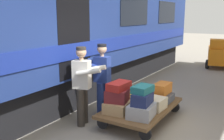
{
  "coord_description": "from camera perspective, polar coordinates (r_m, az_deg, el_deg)",
  "views": [
    {
      "loc": [
        -1.76,
        4.5,
        2.35
      ],
      "look_at": [
        1.18,
        -0.27,
        1.15
      ],
      "focal_mm": 41.44,
      "sensor_mm": 36.0,
      "label": 1
    }
  ],
  "objects": [
    {
      "name": "ground_plane",
      "position": [
        5.37,
        9.48,
        -14.03
      ],
      "size": [
        60.0,
        60.0,
        0.0
      ],
      "primitive_type": "plane",
      "color": "gray"
    },
    {
      "name": "train_car",
      "position": [
        6.91,
        -17.96,
        9.1
      ],
      "size": [
        3.02,
        16.83,
        4.0
      ],
      "color": "navy",
      "rests_on": "ground_plane"
    },
    {
      "name": "luggage_cart",
      "position": [
        5.96,
        6.51,
        -8.3
      ],
      "size": [
        1.23,
        2.16,
        0.33
      ],
      "color": "brown",
      "rests_on": "ground_plane"
    },
    {
      "name": "suitcase_yellow_case",
      "position": [
        6.01,
        4.17,
        -6.39
      ],
      "size": [
        0.44,
        0.55,
        0.24
      ],
      "primitive_type": "cube",
      "rotation": [
        0.0,
        0.0,
        -0.06
      ],
      "color": "gold",
      "rests_on": "luggage_cart"
    },
    {
      "name": "suitcase_slate_roller",
      "position": [
        6.33,
        11.1,
        -5.94
      ],
      "size": [
        0.46,
        0.5,
        0.17
      ],
      "primitive_type": "cube",
      "rotation": [
        0.0,
        0.0,
        0.02
      ],
      "color": "#4C515B",
      "rests_on": "luggage_cart"
    },
    {
      "name": "suitcase_black_hardshell",
      "position": [
        6.52,
        6.58,
        -4.95
      ],
      "size": [
        0.51,
        0.53,
        0.24
      ],
      "primitive_type": "cube",
      "rotation": [
        0.0,
        0.0,
        -0.03
      ],
      "color": "black",
      "rests_on": "luggage_cart"
    },
    {
      "name": "suitcase_cream_canvas",
      "position": [
        5.8,
        9.03,
        -7.18
      ],
      "size": [
        0.52,
        0.49,
        0.25
      ],
      "primitive_type": "cube",
      "rotation": [
        0.0,
        0.0,
        -0.05
      ],
      "color": "beige",
      "rests_on": "luggage_cart"
    },
    {
      "name": "suitcase_gray_aluminum",
      "position": [
        5.28,
        6.51,
        -8.94
      ],
      "size": [
        0.53,
        0.61,
        0.27
      ],
      "primitive_type": "cube",
      "rotation": [
        0.0,
        0.0,
        0.11
      ],
      "color": "#9EA0A5",
      "rests_on": "luggage_cart"
    },
    {
      "name": "suitcase_tan_vintage",
      "position": [
        5.52,
        1.3,
        -8.11
      ],
      "size": [
        0.54,
        0.62,
        0.23
      ],
      "primitive_type": "cube",
      "rotation": [
        0.0,
        0.0,
        0.11
      ],
      "color": "tan",
      "rests_on": "luggage_cart"
    },
    {
      "name": "suitcase_navy_fabric",
      "position": [
        5.23,
        6.74,
        -6.22
      ],
      "size": [
        0.38,
        0.57,
        0.24
      ],
      "primitive_type": "cube",
      "rotation": [
        0.0,
        0.0,
        0.12
      ],
      "color": "navy",
      "rests_on": "suitcase_gray_aluminum"
    },
    {
      "name": "suitcase_maroon_trunk",
      "position": [
        5.48,
        1.16,
        -5.61
      ],
      "size": [
        0.54,
        0.56,
        0.26
      ],
      "primitive_type": "cube",
      "rotation": [
        0.0,
        0.0,
        0.25
      ],
      "color": "maroon",
      "rests_on": "suitcase_tan_vintage"
    },
    {
      "name": "suitcase_orange_carryall",
      "position": [
        6.3,
        11.0,
        -4.03
      ],
      "size": [
        0.31,
        0.56,
        0.25
      ],
      "primitive_type": "cube",
      "rotation": [
        0.0,
        0.0,
        -0.01
      ],
      "color": "#CC6B23",
      "rests_on": "suitcase_slate_roller"
    },
    {
      "name": "suitcase_teal_softside",
      "position": [
        5.17,
        6.78,
        -4.19
      ],
      "size": [
        0.34,
        0.47,
        0.14
      ],
      "primitive_type": "cube",
      "rotation": [
        0.0,
        0.0,
        -0.07
      ],
      "color": "#1E666B",
      "rests_on": "suitcase_navy_fabric"
    },
    {
      "name": "suitcase_red_plastic",
      "position": [
        5.43,
        1.54,
        -3.5
      ],
      "size": [
        0.34,
        0.55,
        0.16
      ],
      "primitive_type": "cube",
      "rotation": [
        0.0,
        0.0,
        -0.04
      ],
      "color": "#AD231E",
      "rests_on": "suitcase_maroon_trunk"
    },
    {
      "name": "porter_in_overalls",
      "position": [
        6.02,
        -2.35,
        -1.63
      ],
      "size": [
        0.69,
        0.46,
        1.7
      ],
      "color": "navy",
      "rests_on": "ground_plane"
    },
    {
      "name": "porter_by_door",
      "position": [
        5.52,
        -6.46,
        -2.96
      ],
      "size": [
        0.72,
        0.54,
        1.7
      ],
      "color": "#332D28",
      "rests_on": "ground_plane"
    },
    {
      "name": "baggage_tug",
      "position": [
        12.65,
        22.94,
        3.29
      ],
      "size": [
        1.43,
        1.89,
        1.3
      ],
      "color": "orange",
      "rests_on": "ground_plane"
    }
  ]
}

